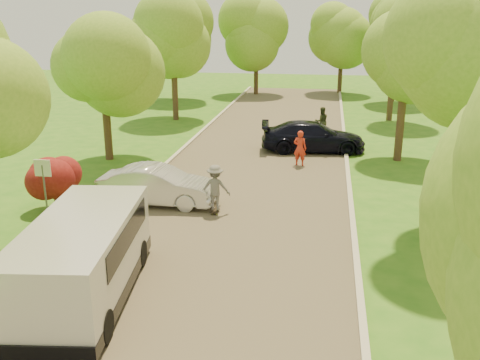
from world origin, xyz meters
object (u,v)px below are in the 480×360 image
Objects in this scene: person_striped at (300,148)px; skateboarder at (215,187)px; longboard at (216,210)px; street_sign at (44,178)px; silver_sedan at (158,186)px; dark_sedan at (313,137)px; person_olive at (322,121)px; minivan at (83,257)px.

skateboarder is at bearing 79.64° from person_striped.
skateboarder reaches higher than person_striped.
longboard is at bearing 93.97° from skateboarder.
street_sign is 3.93m from silver_sedan.
skateboarder reaches higher than dark_sedan.
longboard is at bearing 20.43° from street_sign.
person_olive is at bearing -86.39° from person_striped.
silver_sedan is 2.62× the size of person_olive.
longboard is 0.51× the size of person_striped.
street_sign is 1.35× the size of person_striped.
street_sign reaches higher than minivan.
silver_sedan is at bearing 142.34° from dark_sedan.
minivan is 6.57m from longboard.
skateboarder is at bearing 65.67° from minivan.
minivan is 3.50× the size of person_olive.
silver_sedan is 2.62× the size of person_striped.
street_sign is at bearing 136.95° from dark_sedan.
person_striped reaches higher than silver_sedan.
person_striped is (-0.49, -2.75, 0.06)m from dark_sedan.
minivan reaches higher than longboard.
minivan is 13.39m from person_striped.
silver_sedan is (-0.32, 6.70, -0.37)m from minivan.
silver_sedan is at bearing 39.13° from street_sign.
skateboarder is (-0.00, 0.00, 0.81)m from longboard.
longboard is (1.90, 6.21, -0.97)m from minivan.
minivan reaches higher than silver_sedan.
person_olive is at bearing -23.58° from silver_sedan.
person_striped is at bearing 163.30° from dark_sedan.
street_sign is at bearing 41.36° from person_olive.
person_striped is (4.75, 5.93, 0.11)m from silver_sedan.
silver_sedan is 2.65× the size of skateboarder.
minivan reaches higher than dark_sedan.
skateboarder is 13.26m from person_olive.
silver_sedan is 5.10× the size of longboard.
dark_sedan is at bearing 64.92° from minivan.
silver_sedan is at bearing 47.11° from person_olive.
person_olive is (5.59, 12.34, 0.11)m from silver_sedan.
silver_sedan is 13.55m from person_olive.
street_sign is at bearing 58.41° from person_striped.
person_olive is (3.38, 12.82, -0.09)m from skateboarder.
longboard is at bearing 56.75° from person_olive.
skateboarder is 0.99× the size of person_olive.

